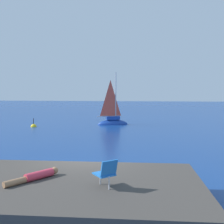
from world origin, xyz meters
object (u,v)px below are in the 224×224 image
sailboat_near (113,122)px  marker_buoy (34,127)px  person_sunbather (35,176)px  beach_chair (106,172)px

sailboat_near → marker_buoy: 7.96m
person_sunbather → beach_chair: 2.23m
sailboat_near → marker_buoy: size_ratio=5.27×
marker_buoy → sailboat_near: bearing=19.5°
beach_chair → sailboat_near: bearing=-33.1°
person_sunbather → marker_buoy: person_sunbather is taller
person_sunbather → marker_buoy: (-7.51, 17.96, -1.03)m
sailboat_near → beach_chair: sailboat_near is taller
sailboat_near → marker_buoy: (-7.50, -2.65, -0.32)m
person_sunbather → marker_buoy: bearing=-120.6°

